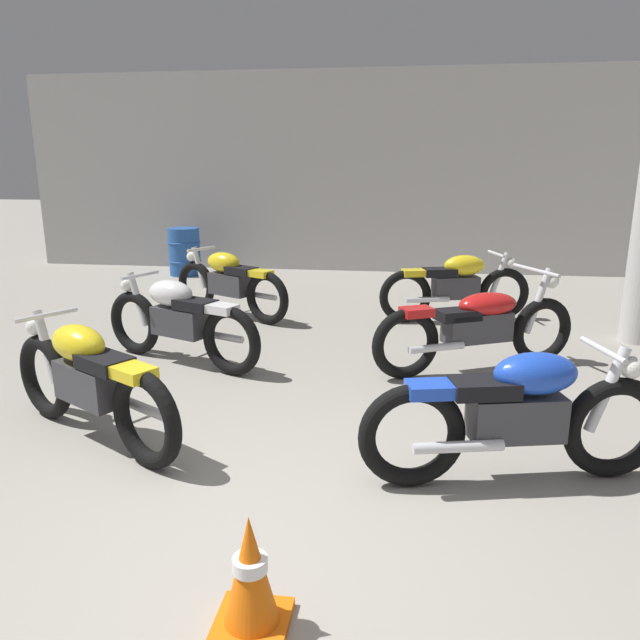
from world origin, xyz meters
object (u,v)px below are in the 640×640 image
Objects in this scene: motorcycle_left_row_1 at (179,319)px; oil_drum at (185,252)px; motorcycle_left_row_0 at (89,379)px; motorcycle_left_row_2 at (229,282)px; motorcycle_right_row_1 at (479,325)px; motorcycle_right_row_0 at (518,413)px; traffic_cone at (250,576)px; motorcycle_right_row_2 at (456,286)px.

oil_drum is (-1.74, 4.84, -0.03)m from motorcycle_left_row_1.
oil_drum is (-1.74, 6.58, -0.03)m from motorcycle_left_row_0.
motorcycle_left_row_2 is 3.45m from motorcycle_right_row_1.
motorcycle_right_row_0 is 0.97× the size of motorcycle_right_row_1.
motorcycle_right_row_0 is at bearing -33.53° from motorcycle_left_row_1.
traffic_cone is at bearing -132.61° from motorcycle_right_row_0.
motorcycle_left_row_2 is 3.35m from oil_drum.
motorcycle_left_row_0 is 0.88× the size of motorcycle_right_row_1.
motorcycle_right_row_1 is 3.71× the size of traffic_cone.
motorcycle_left_row_0 reaches higher than oil_drum.
motorcycle_left_row_1 is at bearing -176.11° from motorcycle_right_row_1.
traffic_cone is (-1.33, -3.57, -0.19)m from motorcycle_right_row_1.
motorcycle_left_row_2 is 0.89× the size of motorcycle_right_row_1.
motorcycle_right_row_0 is 1.01× the size of motorcycle_right_row_2.
motorcycle_right_row_2 is at bearing 36.67° from motorcycle_left_row_1.
motorcycle_left_row_0 and motorcycle_left_row_2 have the same top height.
motorcycle_left_row_2 is 4.89m from motorcycle_right_row_0.
motorcycle_left_row_0 is 3.51m from motorcycle_right_row_1.
motorcycle_left_row_2 is at bearing -176.31° from motorcycle_right_row_2.
motorcycle_right_row_0 is at bearing -52.50° from motorcycle_left_row_2.
motorcycle_left_row_0 is 2.06× the size of oil_drum.
oil_drum is 1.57× the size of traffic_cone.
traffic_cone is (-1.27, -5.51, -0.20)m from motorcycle_right_row_2.
motorcycle_left_row_0 and motorcycle_left_row_1 have the same top height.
motorcycle_right_row_2 is at bearing 3.69° from motorcycle_left_row_2.
motorcycle_right_row_0 is at bearing 47.39° from traffic_cone.
motorcycle_right_row_1 is at bearing 33.50° from motorcycle_left_row_0.
motorcycle_right_row_1 reaches higher than traffic_cone.
oil_drum is at bearing 104.79° from motorcycle_left_row_0.
oil_drum is (-4.66, 6.77, -0.03)m from motorcycle_right_row_0.
motorcycle_right_row_2 is (2.92, 0.19, 0.00)m from motorcycle_left_row_2.
motorcycle_left_row_0 is at bearing 176.21° from motorcycle_right_row_0.
traffic_cone is at bearing -110.41° from motorcycle_right_row_1.
motorcycle_left_row_0 is 0.99× the size of motorcycle_left_row_2.
motorcycle_right_row_2 reaches higher than traffic_cone.
oil_drum is (-1.69, 2.89, -0.03)m from motorcycle_left_row_2.
motorcycle_left_row_1 and motorcycle_right_row_2 have the same top height.
traffic_cone is at bearing -103.02° from motorcycle_right_row_2.
motorcycle_right_row_1 is at bearing 3.89° from motorcycle_left_row_1.
motorcycle_left_row_1 is 2.18× the size of oil_drum.
motorcycle_right_row_1 reaches higher than motorcycle_left_row_2.
motorcycle_right_row_2 is at bearing 53.44° from motorcycle_left_row_0.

